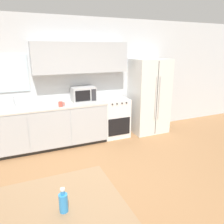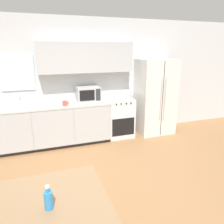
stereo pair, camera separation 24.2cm
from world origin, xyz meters
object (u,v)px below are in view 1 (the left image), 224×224
(microwave, at_px, (83,94))
(dining_table, at_px, (59,215))
(oven_range, at_px, (114,117))
(refrigerator, at_px, (149,96))
(coffee_mug, at_px, (61,104))
(drink_bottle, at_px, (63,202))

(microwave, relative_size, dining_table, 0.46)
(oven_range, xyz_separation_m, refrigerator, (0.93, -0.04, 0.44))
(microwave, xyz_separation_m, coffee_mug, (-0.55, -0.28, -0.11))
(oven_range, height_order, microwave, microwave)
(coffee_mug, bearing_deg, dining_table, -101.50)
(refrigerator, xyz_separation_m, dining_table, (-2.74, -2.86, -0.26))
(oven_range, height_order, drink_bottle, drink_bottle)
(microwave, distance_m, drink_bottle, 3.26)
(refrigerator, bearing_deg, oven_range, 177.31)
(refrigerator, relative_size, dining_table, 1.61)
(oven_range, height_order, refrigerator, refrigerator)
(microwave, bearing_deg, oven_range, -7.12)
(dining_table, distance_m, drink_bottle, 0.20)
(refrigerator, distance_m, coffee_mug, 2.19)
(oven_range, relative_size, microwave, 1.79)
(oven_range, distance_m, drink_bottle, 3.49)
(refrigerator, height_order, microwave, refrigerator)
(coffee_mug, bearing_deg, microwave, 26.69)
(drink_bottle, bearing_deg, microwave, 70.80)
(oven_range, bearing_deg, dining_table, -121.95)
(refrigerator, bearing_deg, coffee_mug, -176.17)
(oven_range, distance_m, coffee_mug, 1.37)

